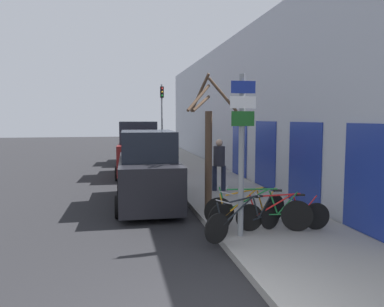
{
  "coord_description": "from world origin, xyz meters",
  "views": [
    {
      "loc": [
        -1.11,
        -4.36,
        2.7
      ],
      "look_at": [
        0.88,
        5.55,
        1.74
      ],
      "focal_mm": 35.0,
      "sensor_mm": 36.0,
      "label": 1
    }
  ],
  "objects_px": {
    "bicycle_2": "(257,212)",
    "street_tree": "(208,147)",
    "bicycle_0": "(245,219)",
    "traffic_light": "(162,112)",
    "parked_car_2": "(136,146)",
    "pedestrian_near": "(219,161)",
    "parked_car_1": "(139,152)",
    "parked_car_0": "(148,172)",
    "signpost": "(242,149)",
    "bicycle_3": "(249,210)",
    "bicycle_1": "(283,214)"
  },
  "relations": [
    {
      "from": "parked_car_2",
      "to": "street_tree",
      "type": "xyz_separation_m",
      "value": [
        1.39,
        -12.65,
        0.84
      ]
    },
    {
      "from": "parked_car_1",
      "to": "pedestrian_near",
      "type": "xyz_separation_m",
      "value": [
        2.51,
        -4.95,
        0.06
      ]
    },
    {
      "from": "bicycle_3",
      "to": "pedestrian_near",
      "type": "height_order",
      "value": "pedestrian_near"
    },
    {
      "from": "street_tree",
      "to": "traffic_light",
      "type": "xyz_separation_m",
      "value": [
        0.11,
        11.72,
        1.15
      ]
    },
    {
      "from": "signpost",
      "to": "parked_car_2",
      "type": "bearing_deg",
      "value": 95.62
    },
    {
      "from": "signpost",
      "to": "pedestrian_near",
      "type": "height_order",
      "value": "signpost"
    },
    {
      "from": "bicycle_0",
      "to": "bicycle_3",
      "type": "height_order",
      "value": "bicycle_3"
    },
    {
      "from": "bicycle_2",
      "to": "street_tree",
      "type": "xyz_separation_m",
      "value": [
        -0.64,
        2.19,
        1.33
      ]
    },
    {
      "from": "signpost",
      "to": "street_tree",
      "type": "xyz_separation_m",
      "value": [
        -0.1,
        2.58,
        -0.16
      ]
    },
    {
      "from": "bicycle_2",
      "to": "parked_car_1",
      "type": "relative_size",
      "value": 0.55
    },
    {
      "from": "parked_car_0",
      "to": "bicycle_2",
      "type": "bearing_deg",
      "value": -56.88
    },
    {
      "from": "bicycle_0",
      "to": "traffic_light",
      "type": "distance_m",
      "value": 14.55
    },
    {
      "from": "parked_car_0",
      "to": "street_tree",
      "type": "distance_m",
      "value": 2.27
    },
    {
      "from": "signpost",
      "to": "pedestrian_near",
      "type": "distance_m",
      "value": 5.14
    },
    {
      "from": "parked_car_1",
      "to": "traffic_light",
      "type": "xyz_separation_m",
      "value": [
        1.62,
        4.35,
        1.89
      ]
    },
    {
      "from": "bicycle_2",
      "to": "parked_car_0",
      "type": "bearing_deg",
      "value": 53.57
    },
    {
      "from": "parked_car_2",
      "to": "street_tree",
      "type": "distance_m",
      "value": 12.75
    },
    {
      "from": "signpost",
      "to": "traffic_light",
      "type": "height_order",
      "value": "traffic_light"
    },
    {
      "from": "parked_car_2",
      "to": "pedestrian_near",
      "type": "distance_m",
      "value": 10.51
    },
    {
      "from": "bicycle_3",
      "to": "signpost",
      "type": "bearing_deg",
      "value": 123.4
    },
    {
      "from": "pedestrian_near",
      "to": "street_tree",
      "type": "distance_m",
      "value": 2.7
    },
    {
      "from": "traffic_light",
      "to": "bicycle_2",
      "type": "bearing_deg",
      "value": -87.82
    },
    {
      "from": "parked_car_0",
      "to": "signpost",
      "type": "bearing_deg",
      "value": -65.64
    },
    {
      "from": "bicycle_1",
      "to": "parked_car_0",
      "type": "bearing_deg",
      "value": 43.21
    },
    {
      "from": "signpost",
      "to": "traffic_light",
      "type": "relative_size",
      "value": 0.77
    },
    {
      "from": "parked_car_0",
      "to": "parked_car_1",
      "type": "bearing_deg",
      "value": 90.77
    },
    {
      "from": "parked_car_2",
      "to": "bicycle_3",
      "type": "bearing_deg",
      "value": -78.6
    },
    {
      "from": "bicycle_2",
      "to": "pedestrian_near",
      "type": "height_order",
      "value": "pedestrian_near"
    },
    {
      "from": "street_tree",
      "to": "parked_car_0",
      "type": "bearing_deg",
      "value": 138.56
    },
    {
      "from": "signpost",
      "to": "bicycle_3",
      "type": "height_order",
      "value": "signpost"
    },
    {
      "from": "street_tree",
      "to": "parked_car_2",
      "type": "bearing_deg",
      "value": 96.29
    },
    {
      "from": "signpost",
      "to": "street_tree",
      "type": "bearing_deg",
      "value": 92.31
    },
    {
      "from": "bicycle_1",
      "to": "street_tree",
      "type": "height_order",
      "value": "street_tree"
    },
    {
      "from": "traffic_light",
      "to": "pedestrian_near",
      "type": "bearing_deg",
      "value": -84.52
    },
    {
      "from": "bicycle_3",
      "to": "parked_car_0",
      "type": "bearing_deg",
      "value": 8.84
    },
    {
      "from": "pedestrian_near",
      "to": "parked_car_2",
      "type": "bearing_deg",
      "value": 119.39
    },
    {
      "from": "bicycle_0",
      "to": "bicycle_3",
      "type": "distance_m",
      "value": 0.75
    },
    {
      "from": "bicycle_0",
      "to": "traffic_light",
      "type": "xyz_separation_m",
      "value": [
        -0.09,
        14.33,
        2.51
      ]
    },
    {
      "from": "parked_car_1",
      "to": "parked_car_2",
      "type": "xyz_separation_m",
      "value": [
        0.12,
        5.29,
        -0.1
      ]
    },
    {
      "from": "street_tree",
      "to": "traffic_light",
      "type": "relative_size",
      "value": 0.84
    },
    {
      "from": "parked_car_0",
      "to": "parked_car_1",
      "type": "relative_size",
      "value": 1.14
    },
    {
      "from": "bicycle_3",
      "to": "traffic_light",
      "type": "xyz_separation_m",
      "value": [
        -0.42,
        13.65,
        2.5
      ]
    },
    {
      "from": "bicycle_2",
      "to": "parked_car_1",
      "type": "bearing_deg",
      "value": 34.53
    },
    {
      "from": "parked_car_1",
      "to": "street_tree",
      "type": "relative_size",
      "value": 1.11
    },
    {
      "from": "pedestrian_near",
      "to": "traffic_light",
      "type": "bearing_deg",
      "value": 111.7
    },
    {
      "from": "parked_car_0",
      "to": "pedestrian_near",
      "type": "xyz_separation_m",
      "value": [
        2.58,
        1.02,
        0.15
      ]
    },
    {
      "from": "bicycle_0",
      "to": "parked_car_1",
      "type": "height_order",
      "value": "parked_car_1"
    },
    {
      "from": "parked_car_1",
      "to": "traffic_light",
      "type": "height_order",
      "value": "traffic_light"
    },
    {
      "from": "parked_car_2",
      "to": "traffic_light",
      "type": "distance_m",
      "value": 2.66
    },
    {
      "from": "bicycle_2",
      "to": "parked_car_0",
      "type": "relative_size",
      "value": 0.48
    }
  ]
}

